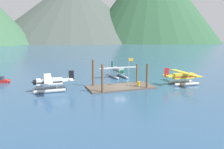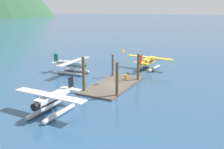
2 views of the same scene
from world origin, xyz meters
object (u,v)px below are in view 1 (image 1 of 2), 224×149
Objects in this scene: seaplane_white_port_fwd at (50,83)px; boat_red_open_west at (0,81)px; fuel_drum at (139,84)px; seaplane_silver_bow_right at (118,71)px; seaplane_yellow_stbd_aft at (184,77)px; flagpole at (129,69)px; mooring_buoy at (180,85)px.

boat_red_open_west is at bearing 131.07° from seaplane_white_port_fwd.
fuel_drum is 11.86m from seaplane_silver_bow_right.
seaplane_silver_bow_right is 16.62m from seaplane_yellow_stbd_aft.
seaplane_white_port_fwd is 0.99× the size of seaplane_yellow_stbd_aft.
seaplane_white_port_fwd is at bearing 173.26° from seaplane_yellow_stbd_aft.
fuel_drum is 0.19× the size of boat_red_open_west.
seaplane_silver_bow_right reaches higher than fuel_drum.
mooring_buoy is (11.12, -1.88, -3.75)m from flagpole.
seaplane_white_port_fwd is at bearing 170.13° from mooring_buoy.
seaplane_silver_bow_right is at bearing 28.02° from seaplane_white_port_fwd.
seaplane_silver_bow_right is 2.22× the size of boat_red_open_west.
seaplane_white_port_fwd is 2.22× the size of boat_red_open_west.
seaplane_white_port_fwd is (-15.49, 2.75, -2.48)m from flagpole.
boat_red_open_west is (-37.09, 16.66, 0.18)m from mooring_buoy.
seaplane_white_port_fwd is 16.00m from boat_red_open_west.
seaplane_yellow_stbd_aft reaches higher than boat_red_open_west.
seaplane_silver_bow_right is (-9.02, 13.99, 1.27)m from mooring_buoy.
seaplane_silver_bow_right is (-0.15, 11.83, 0.84)m from fuel_drum.
boat_red_open_west is (-25.97, 14.78, -3.57)m from flagpole.
fuel_drum is 0.08× the size of seaplane_white_port_fwd.
boat_red_open_west is at bearing 155.81° from mooring_buoy.
flagpole is 9.75× the size of mooring_buoy.
mooring_buoy is 0.06× the size of seaplane_white_port_fwd.
seaplane_yellow_stbd_aft is at bearing -4.71° from fuel_drum.
flagpole is at bearing -10.07° from seaplane_white_port_fwd.
mooring_buoy is at bearing -24.19° from boat_red_open_west.
flagpole is 0.58× the size of seaplane_yellow_stbd_aft.
seaplane_yellow_stbd_aft is at bearing -2.66° from flagpole.
boat_red_open_west is (-38.79, 15.38, -1.09)m from seaplane_yellow_stbd_aft.
seaplane_white_port_fwd reaches higher than boat_red_open_west.
boat_red_open_west is (-28.22, 14.51, -0.25)m from fuel_drum.
seaplane_white_port_fwd reaches higher than fuel_drum.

